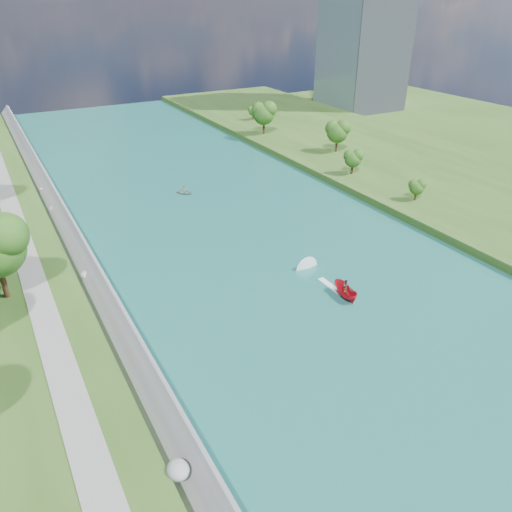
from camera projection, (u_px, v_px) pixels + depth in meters
ground at (328, 307)px, 64.40m from camera, size 260.00×260.00×0.00m
river_water at (253, 245)px, 79.79m from camera, size 55.00×240.00×0.10m
berm_east at (468, 188)px, 100.68m from camera, size 44.00×240.00×1.50m
riprap_bank at (88, 278)px, 67.33m from camera, size 4.24×236.00×4.45m
riverside_path at (32, 276)px, 64.20m from camera, size 3.00×200.00×0.10m
office_tower at (366, 11)px, 158.79m from camera, size 22.00×22.00×60.00m
trees_east at (332, 140)px, 114.99m from camera, size 16.62×130.88×10.11m
motorboat at (340, 288)px, 66.78m from camera, size 3.60×19.22×2.15m
raft at (184, 192)px, 99.62m from camera, size 3.86×4.04×1.57m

